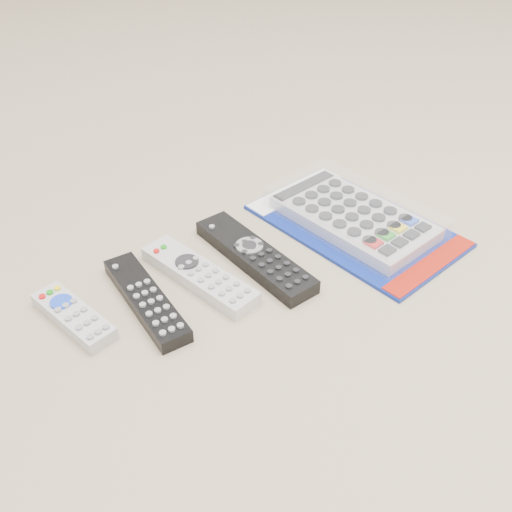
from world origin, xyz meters
TOP-DOWN VIEW (x-y plane):
  - remote_small_grey at (-0.24, 0.08)m, footprint 0.06×0.14m
  - remote_slim_black at (-0.15, 0.05)m, footprint 0.06×0.20m
  - remote_silver_dvd at (-0.06, 0.05)m, footprint 0.08×0.20m
  - remote_large_black at (0.03, 0.03)m, footprint 0.06×0.23m
  - jumbo_remote_packaged at (0.21, 0.01)m, footprint 0.22×0.34m

SIDE VIEW (x-z plane):
  - remote_small_grey at x=-0.24m, z-range 0.00..0.02m
  - remote_slim_black at x=-0.15m, z-range 0.00..0.02m
  - remote_silver_dvd at x=-0.06m, z-range 0.00..0.02m
  - remote_large_black at x=0.03m, z-range 0.00..0.02m
  - jumbo_remote_packaged at x=0.21m, z-range 0.00..0.04m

